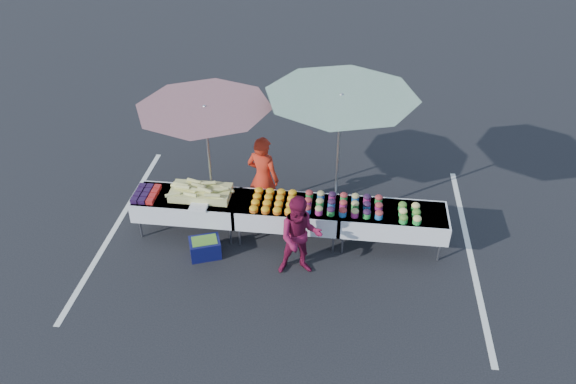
# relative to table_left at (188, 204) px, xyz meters

# --- Properties ---
(ground) EXTENTS (80.00, 80.00, 0.00)m
(ground) POSITION_rel_table_left_xyz_m (1.80, 0.00, -0.58)
(ground) COLOR black
(stripe_left) EXTENTS (0.10, 5.00, 0.00)m
(stripe_left) POSITION_rel_table_left_xyz_m (-1.40, 0.00, -0.58)
(stripe_left) COLOR silver
(stripe_left) RESTS_ON ground
(stripe_right) EXTENTS (0.10, 5.00, 0.00)m
(stripe_right) POSITION_rel_table_left_xyz_m (5.00, 0.00, -0.58)
(stripe_right) COLOR silver
(stripe_right) RESTS_ON ground
(table_left) EXTENTS (1.86, 0.81, 0.75)m
(table_left) POSITION_rel_table_left_xyz_m (0.00, 0.00, 0.00)
(table_left) COLOR white
(table_left) RESTS_ON ground
(table_center) EXTENTS (1.86, 0.81, 0.75)m
(table_center) POSITION_rel_table_left_xyz_m (1.80, 0.00, 0.00)
(table_center) COLOR white
(table_center) RESTS_ON ground
(table_right) EXTENTS (1.86, 0.81, 0.75)m
(table_right) POSITION_rel_table_left_xyz_m (3.60, 0.00, 0.00)
(table_right) COLOR white
(table_right) RESTS_ON ground
(berry_punnets) EXTENTS (0.40, 0.54, 0.08)m
(berry_punnets) POSITION_rel_table_left_xyz_m (-0.71, -0.06, 0.21)
(berry_punnets) COLOR black
(berry_punnets) RESTS_ON table_left
(corn_pile) EXTENTS (1.16, 0.57, 0.26)m
(corn_pile) POSITION_rel_table_left_xyz_m (0.25, 0.05, 0.26)
(corn_pile) COLOR #D4D66D
(corn_pile) RESTS_ON table_left
(plastic_bags) EXTENTS (0.30, 0.25, 0.05)m
(plastic_bags) POSITION_rel_table_left_xyz_m (0.30, -0.30, 0.19)
(plastic_bags) COLOR white
(plastic_bags) RESTS_ON table_left
(carrot_bowls) EXTENTS (0.75, 0.69, 0.11)m
(carrot_bowls) POSITION_rel_table_left_xyz_m (1.55, -0.01, 0.22)
(carrot_bowls) COLOR #C45B15
(carrot_bowls) RESTS_ON table_center
(potato_cups) EXTENTS (1.34, 0.58, 0.16)m
(potato_cups) POSITION_rel_table_left_xyz_m (2.75, 0.00, 0.25)
(potato_cups) COLOR #2465AB
(potato_cups) RESTS_ON table_right
(bean_baskets) EXTENTS (0.36, 0.50, 0.15)m
(bean_baskets) POSITION_rel_table_left_xyz_m (3.86, -0.10, 0.24)
(bean_baskets) COLOR green
(bean_baskets) RESTS_ON table_right
(vendor) EXTENTS (0.71, 0.58, 1.69)m
(vendor) POSITION_rel_table_left_xyz_m (1.27, 0.59, 0.26)
(vendor) COLOR red
(vendor) RESTS_ON ground
(customer) EXTENTS (0.80, 0.67, 1.47)m
(customer) POSITION_rel_table_left_xyz_m (2.10, -0.84, 0.15)
(customer) COLOR maroon
(customer) RESTS_ON ground
(umbrella_left) EXTENTS (2.44, 2.44, 2.35)m
(umbrella_left) POSITION_rel_table_left_xyz_m (0.36, 0.40, 1.55)
(umbrella_left) COLOR black
(umbrella_left) RESTS_ON ground
(umbrella_right) EXTENTS (2.78, 2.78, 2.60)m
(umbrella_right) POSITION_rel_table_left_xyz_m (2.60, 0.59, 1.78)
(umbrella_right) COLOR black
(umbrella_right) RESTS_ON ground
(storage_bin) EXTENTS (0.61, 0.53, 0.34)m
(storage_bin) POSITION_rel_table_left_xyz_m (0.44, -0.65, -0.41)
(storage_bin) COLOR #0E1046
(storage_bin) RESTS_ON ground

